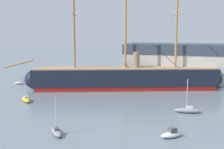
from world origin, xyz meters
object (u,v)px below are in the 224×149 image
(tall_ship, at_px, (125,78))
(motorboat_mid_right, at_px, (171,134))
(dockside_warehouse_right, at_px, (221,66))
(seagull_in_flight, at_px, (96,57))
(dinghy_distant_centre, at_px, (138,84))
(sailboat_alongside_stern, at_px, (188,110))
(sailboat_near_centre, at_px, (57,131))
(sailboat_far_left, at_px, (21,83))
(sailboat_alongside_bow, at_px, (26,99))

(tall_ship, height_order, motorboat_mid_right, tall_ship)
(dockside_warehouse_right, bearing_deg, seagull_in_flight, -127.75)
(dinghy_distant_centre, bearing_deg, sailboat_alongside_stern, -58.81)
(sailboat_alongside_stern, bearing_deg, dinghy_distant_centre, 121.19)
(sailboat_near_centre, distance_m, seagull_in_flight, 19.57)
(tall_ship, relative_size, seagull_in_flight, 55.60)
(tall_ship, relative_size, sailboat_near_centre, 9.66)
(motorboat_mid_right, relative_size, seagull_in_flight, 3.53)
(tall_ship, relative_size, sailboat_far_left, 10.82)
(sailboat_alongside_stern, bearing_deg, tall_ship, 132.72)
(dinghy_distant_centre, height_order, dockside_warehouse_right, dockside_warehouse_right)
(dinghy_distant_centre, bearing_deg, sailboat_near_centre, -93.95)
(dinghy_distant_centre, bearing_deg, tall_ship, -107.32)
(motorboat_mid_right, bearing_deg, seagull_in_flight, 142.35)
(sailboat_alongside_bow, bearing_deg, sailboat_alongside_stern, 2.16)
(dockside_warehouse_right, relative_size, seagull_in_flight, 57.93)
(tall_ship, distance_m, motorboat_mid_right, 36.98)
(sailboat_far_left, bearing_deg, sailboat_alongside_stern, -19.16)
(tall_ship, distance_m, sailboat_alongside_stern, 25.98)
(sailboat_alongside_bow, distance_m, sailboat_alongside_stern, 35.04)
(sailboat_far_left, relative_size, seagull_in_flight, 5.14)
(sailboat_near_centre, relative_size, motorboat_mid_right, 1.63)
(motorboat_mid_right, height_order, dinghy_distant_centre, motorboat_mid_right)
(sailboat_far_left, height_order, seagull_in_flight, seagull_in_flight)
(motorboat_mid_right, distance_m, sailboat_alongside_bow, 35.83)
(seagull_in_flight, bearing_deg, sailboat_alongside_bow, 179.47)
(motorboat_mid_right, bearing_deg, sailboat_alongside_stern, 83.56)
(dinghy_distant_centre, relative_size, dockside_warehouse_right, 0.05)
(sailboat_far_left, bearing_deg, dinghy_distant_centre, 14.80)
(sailboat_near_centre, relative_size, sailboat_alongside_bow, 0.90)
(tall_ship, distance_m, sailboat_far_left, 31.15)
(sailboat_alongside_stern, bearing_deg, sailboat_far_left, 160.84)
(sailboat_alongside_stern, height_order, seagull_in_flight, seagull_in_flight)
(sailboat_alongside_bow, relative_size, seagull_in_flight, 6.41)
(dockside_warehouse_right, distance_m, seagull_in_flight, 41.82)
(motorboat_mid_right, relative_size, sailboat_alongside_bow, 0.55)
(sailboat_alongside_stern, bearing_deg, motorboat_mid_right, -96.44)
(seagull_in_flight, bearing_deg, motorboat_mid_right, -37.65)
(motorboat_mid_right, bearing_deg, dinghy_distant_centre, 109.19)
(sailboat_alongside_bow, bearing_deg, sailboat_near_centre, -45.77)
(sailboat_near_centre, xyz_separation_m, motorboat_mid_right, (16.90, 3.99, 0.03))
(sailboat_near_centre, relative_size, dinghy_distant_centre, 1.86)
(dinghy_distant_centre, bearing_deg, sailboat_far_left, -165.20)
(dinghy_distant_centre, xyz_separation_m, dockside_warehouse_right, (22.71, 5.80, 5.49))
(sailboat_near_centre, xyz_separation_m, sailboat_alongside_bow, (-16.50, 16.96, 0.06))
(tall_ship, distance_m, dockside_warehouse_right, 27.82)
(sailboat_near_centre, height_order, sailboat_alongside_stern, sailboat_alongside_stern)
(dinghy_distant_centre, distance_m, seagull_in_flight, 29.04)
(sailboat_alongside_bow, height_order, seagull_in_flight, seagull_in_flight)
(sailboat_alongside_stern, xyz_separation_m, seagull_in_flight, (-18.21, -1.48, 9.97))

